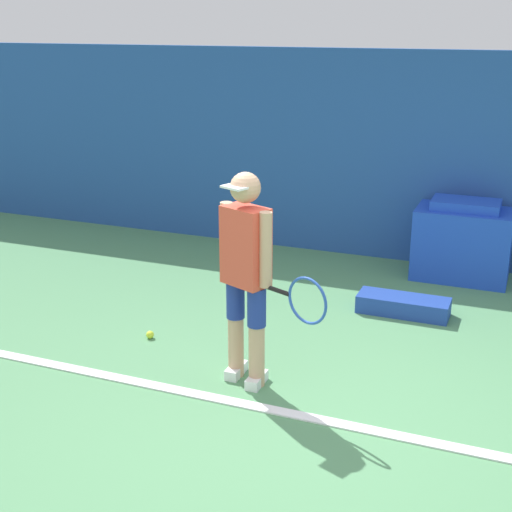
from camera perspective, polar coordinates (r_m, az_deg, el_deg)
ground_plane at (r=5.03m, az=3.59°, el=-12.91°), size 24.00×24.00×0.00m
back_wall at (r=8.04m, az=12.17°, el=7.61°), size 24.00×0.10×2.31m
court_baseline at (r=5.06m, az=3.71°, el=-12.67°), size 21.60×0.10×0.01m
tennis_player at (r=5.14m, az=-0.70°, el=-1.15°), size 0.93×0.46×1.61m
tennis_ball at (r=6.23m, az=-8.48°, el=-6.25°), size 0.07×0.07×0.07m
covered_chair at (r=7.75m, az=16.18°, el=1.11°), size 0.97×0.59×0.85m
equipment_bag at (r=6.78m, az=11.70°, el=-3.89°), size 0.84×0.31×0.17m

